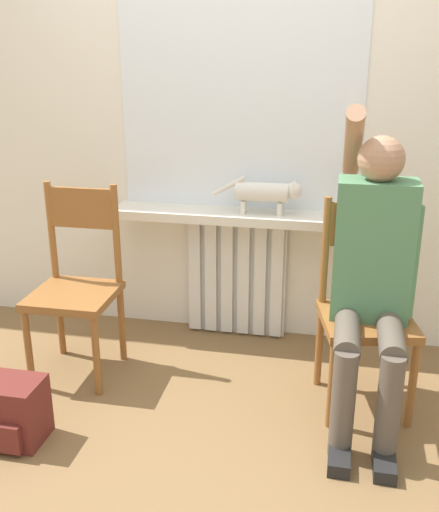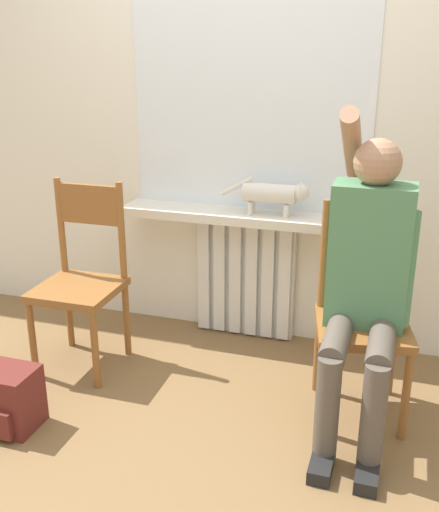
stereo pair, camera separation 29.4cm
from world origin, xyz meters
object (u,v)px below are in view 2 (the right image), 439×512
at_px(person, 367,277).
at_px(chair_left, 82,277).
at_px(chair_right, 362,313).
at_px(cat, 274,194).
at_px(backpack, 8,399).

bearing_deg(person, chair_left, 175.47).
bearing_deg(chair_right, cat, 125.01).
bearing_deg(cat, chair_right, -43.27).
bearing_deg(cat, backpack, -129.41).
relative_size(chair_left, chair_right, 1.00).
distance_m(cat, backpack, 1.65).
distance_m(person, backpack, 1.67).
bearing_deg(person, backpack, -160.61).
height_order(chair_left, cat, chair_left).
height_order(chair_right, cat, chair_right).
bearing_deg(person, cat, 131.48).
xyz_separation_m(chair_left, backpack, (-0.04, -0.64, -0.35)).
bearing_deg(cat, chair_left, -150.79).
bearing_deg(chair_left, person, -5.11).
xyz_separation_m(chair_left, chair_right, (1.43, -0.00, 0.00)).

